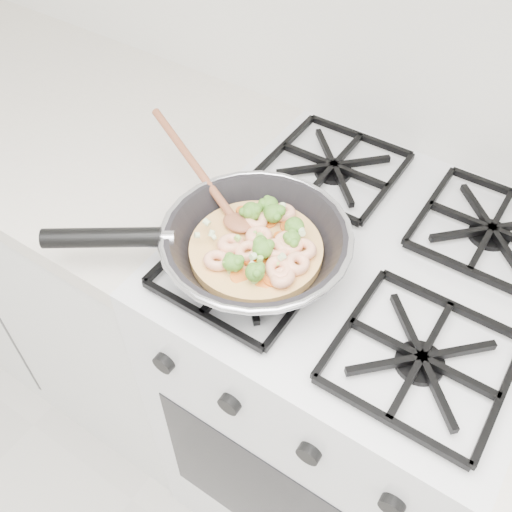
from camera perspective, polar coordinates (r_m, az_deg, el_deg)
The scene contains 3 objects.
stove at distance 1.32m, azimuth 8.40°, elevation -12.78°, with size 0.60×0.60×0.92m.
counter_left at distance 1.64m, azimuth -16.94°, elevation 1.15°, with size 1.00×0.60×0.90m.
skillet at distance 0.88m, azimuth -0.27°, elevation 1.24°, with size 0.45×0.35×0.10m.
Camera 1 is at (0.19, 1.07, 1.60)m, focal length 40.02 mm.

